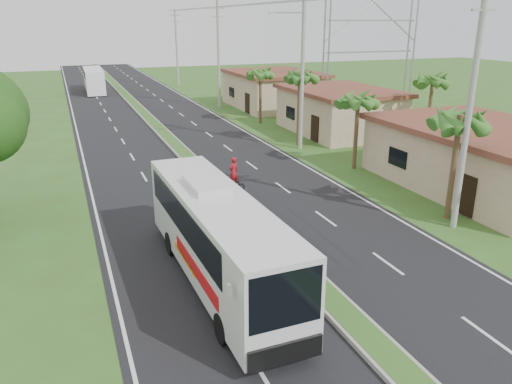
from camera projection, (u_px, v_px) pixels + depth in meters
name	position (u px, v px, depth m)	size (l,w,h in m)	color
ground	(308.00, 280.00, 18.28)	(180.00, 180.00, 0.00)	#3A511D
road_asphalt	(182.00, 152.00, 35.89)	(14.00, 160.00, 0.02)	black
median_strip	(181.00, 151.00, 35.86)	(1.20, 160.00, 0.18)	gray
lane_edge_left	(84.00, 162.00, 33.60)	(0.12, 160.00, 0.01)	silver
lane_edge_right	(267.00, 145.00, 38.19)	(0.12, 160.00, 0.01)	silver
shop_near	(485.00, 157.00, 27.79)	(8.60, 12.60, 3.52)	tan
shop_mid	(339.00, 110.00, 41.86)	(7.60, 10.60, 3.67)	tan
shop_far	(273.00, 89.00, 54.17)	(8.60, 11.60, 3.82)	tan
palm_verge_a	(460.00, 120.00, 22.46)	(2.40, 2.40, 5.45)	#473321
palm_verge_b	(358.00, 100.00, 30.65)	(2.40, 2.40, 5.05)	#473321
palm_verge_c	(300.00, 77.00, 36.36)	(2.40, 2.40, 5.85)	#473321
palm_verge_d	(260.00, 73.00, 44.65)	(2.40, 2.40, 5.25)	#473321
palm_behind_shop	(433.00, 80.00, 35.89)	(2.40, 2.40, 5.65)	#473321
utility_pole_a	(470.00, 104.00, 21.11)	(1.60, 0.28, 11.00)	gray
utility_pole_b	(302.00, 62.00, 35.00)	(3.20, 0.28, 12.00)	gray
utility_pole_c	(218.00, 54.00, 52.82)	(1.60, 0.28, 11.00)	gray
utility_pole_d	(177.00, 47.00, 70.52)	(1.60, 0.28, 10.50)	gray
billboard_lattice	(370.00, 43.00, 50.03)	(10.18, 1.18, 12.07)	gray
coach_bus_main	(217.00, 232.00, 17.55)	(2.57, 11.02, 3.54)	silver
coach_bus_far	(94.00, 79.00, 65.64)	(2.48, 10.34, 3.00)	white
motorcyclist	(234.00, 182.00, 26.70)	(1.62, 0.98, 2.19)	black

